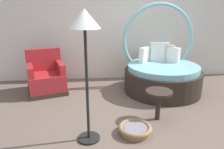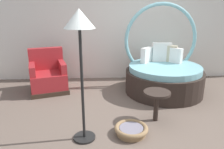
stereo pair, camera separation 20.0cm
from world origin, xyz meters
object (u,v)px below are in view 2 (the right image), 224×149
(pet_basket, at_px, (131,130))
(side_table, at_px, (157,97))
(round_daybed, at_px, (163,74))
(red_armchair, at_px, (48,76))
(floor_lamp, at_px, (80,32))

(pet_basket, relative_size, side_table, 0.98)
(round_daybed, distance_m, pet_basket, 1.99)
(round_daybed, height_order, pet_basket, round_daybed)
(round_daybed, xyz_separation_m, red_armchair, (-2.60, 0.18, -0.08))
(side_table, bearing_deg, floor_lamp, -158.39)
(round_daybed, distance_m, floor_lamp, 2.68)
(pet_basket, relative_size, floor_lamp, 0.28)
(round_daybed, relative_size, red_armchair, 1.96)
(red_armchair, height_order, floor_lamp, floor_lamp)
(round_daybed, xyz_separation_m, pet_basket, (-0.96, -1.71, -0.34))
(side_table, relative_size, floor_lamp, 0.29)
(round_daybed, relative_size, floor_lamp, 1.07)
(pet_basket, distance_m, side_table, 0.70)
(red_armchair, relative_size, pet_basket, 1.95)
(round_daybed, relative_size, pet_basket, 3.82)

